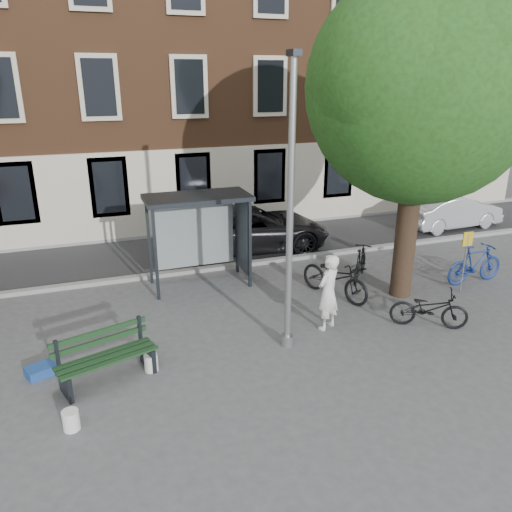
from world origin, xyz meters
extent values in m
plane|color=#4C4C4F|center=(0.00, 0.00, 0.00)|extent=(90.00, 90.00, 0.00)
cube|color=#28282B|center=(0.00, 7.00, 0.01)|extent=(40.00, 4.00, 0.01)
cube|color=gray|center=(0.00, 5.00, 0.06)|extent=(40.00, 0.25, 0.12)
cube|color=gray|center=(0.00, 9.00, 0.06)|extent=(40.00, 0.25, 0.12)
cube|color=brown|center=(0.00, 13.00, 7.00)|extent=(30.00, 8.00, 14.00)
cylinder|color=#9EA0A3|center=(0.00, 0.00, 3.00)|extent=(0.14, 0.14, 6.00)
cylinder|color=#9EA0A3|center=(0.00, 0.00, 0.12)|extent=(0.28, 0.28, 0.24)
cube|color=#1E2328|center=(0.00, 0.00, 6.05)|extent=(0.18, 0.35, 0.12)
cylinder|color=black|center=(4.00, 1.50, 1.70)|extent=(0.56, 0.56, 3.40)
sphere|color=#234314|center=(4.00, 1.50, 5.40)|extent=(5.60, 5.60, 5.60)
sphere|color=#234314|center=(4.90, 1.90, 5.90)|extent=(3.92, 3.92, 3.92)
sphere|color=#234314|center=(3.20, 1.20, 5.70)|extent=(4.20, 4.20, 4.20)
sphere|color=#234314|center=(4.20, 0.60, 6.00)|extent=(3.64, 3.64, 3.64)
cube|color=#1E2328|center=(-2.30, 3.40, 1.25)|extent=(0.08, 0.08, 2.50)
cube|color=#1E2328|center=(0.30, 3.40, 1.25)|extent=(0.08, 0.08, 2.50)
cube|color=#1E2328|center=(-2.30, 4.60, 1.25)|extent=(0.08, 0.08, 2.50)
cube|color=#1E2328|center=(0.30, 4.60, 1.25)|extent=(0.08, 0.08, 2.50)
cube|color=#1E2328|center=(-1.00, 4.00, 2.56)|extent=(2.85, 1.45, 0.12)
cube|color=#8C999E|center=(-1.00, 4.60, 1.38)|extent=(2.34, 0.04, 2.00)
cube|color=#1E2328|center=(0.30, 4.00, 1.38)|extent=(0.12, 1.14, 2.12)
cube|color=#D84C19|center=(0.37, 4.00, 1.38)|extent=(0.02, 0.90, 1.62)
imported|color=white|center=(1.20, 0.44, 0.92)|extent=(0.80, 0.72, 1.84)
cube|color=#1E2328|center=(-4.62, -0.36, 0.25)|extent=(0.27, 0.61, 0.50)
cube|color=#1E2328|center=(-3.04, 0.14, 0.25)|extent=(0.27, 0.61, 0.50)
cube|color=#19381C|center=(-3.77, -0.30, 0.52)|extent=(1.89, 0.71, 0.04)
cube|color=#19381C|center=(-3.83, -0.11, 0.52)|extent=(1.89, 0.71, 0.04)
cube|color=#19381C|center=(-3.89, 0.08, 0.52)|extent=(1.89, 0.71, 0.04)
cube|color=#19381C|center=(-3.93, 0.18, 0.74)|extent=(1.86, 0.63, 0.11)
cube|color=#19381C|center=(-3.93, 0.18, 0.94)|extent=(1.86, 0.63, 0.11)
imported|color=black|center=(3.50, -0.32, 0.47)|extent=(1.86, 1.45, 0.94)
imported|color=navy|center=(6.49, 1.50, 0.58)|extent=(1.93, 0.60, 1.15)
imported|color=black|center=(2.22, 1.96, 0.57)|extent=(1.56, 2.31, 1.15)
imported|color=black|center=(3.51, 2.83, 0.50)|extent=(1.47, 1.57, 1.01)
imported|color=black|center=(1.39, 6.50, 0.75)|extent=(5.59, 2.92, 1.50)
imported|color=#AFB3B8|center=(9.68, 6.31, 0.67)|extent=(4.11, 1.61, 1.33)
cube|color=#204593|center=(-5.11, 0.57, 0.10)|extent=(0.66, 0.58, 0.20)
cylinder|color=white|center=(-4.54, -1.37, 0.18)|extent=(0.32, 0.32, 0.36)
cylinder|color=silver|center=(-3.00, -0.01, 0.18)|extent=(0.36, 0.36, 0.36)
cylinder|color=#9EA0A3|center=(5.67, 1.07, 0.84)|extent=(0.04, 0.04, 1.69)
cube|color=gold|center=(5.67, 1.07, 1.55)|extent=(0.30, 0.05, 0.39)
camera|label=1|loc=(-3.94, -8.99, 5.64)|focal=35.00mm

